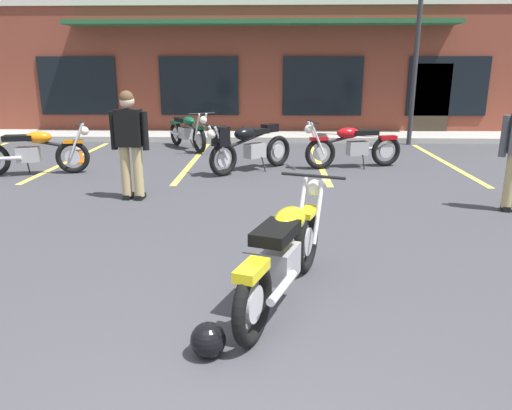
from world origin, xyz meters
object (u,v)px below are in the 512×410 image
(motorcycle_foreground_classic, at_px, (285,252))
(motorcycle_silver_naked, at_px, (353,145))
(motorcycle_blue_standard, at_px, (34,151))
(parking_lot_lamp_post, at_px, (422,6))
(person_in_shorts_foreground, at_px, (130,139))
(motorcycle_green_cafe_racer, at_px, (247,145))
(helmet_on_pavement, at_px, (208,340))
(motorcycle_red_sportbike, at_px, (187,131))
(traffic_cone, at_px, (77,150))

(motorcycle_foreground_classic, relative_size, motorcycle_silver_naked, 0.98)
(motorcycle_blue_standard, relative_size, parking_lot_lamp_post, 0.38)
(person_in_shorts_foreground, bearing_deg, motorcycle_green_cafe_racer, 52.16)
(motorcycle_blue_standard, xyz_separation_m, motorcycle_green_cafe_racer, (4.07, 0.42, 0.07))
(helmet_on_pavement, height_order, parking_lot_lamp_post, parking_lot_lamp_post)
(helmet_on_pavement, relative_size, parking_lot_lamp_post, 0.05)
(motorcycle_red_sportbike, relative_size, motorcycle_blue_standard, 0.89)
(motorcycle_red_sportbike, bearing_deg, parking_lot_lamp_post, 8.49)
(person_in_shorts_foreground, relative_size, helmet_on_pavement, 6.44)
(motorcycle_blue_standard, xyz_separation_m, helmet_on_pavement, (4.11, -6.00, -0.33))
(motorcycle_green_cafe_racer, xyz_separation_m, helmet_on_pavement, (0.04, -6.43, -0.40))
(motorcycle_green_cafe_racer, height_order, parking_lot_lamp_post, parking_lot_lamp_post)
(traffic_cone, bearing_deg, motorcycle_silver_naked, -3.88)
(motorcycle_red_sportbike, height_order, motorcycle_silver_naked, same)
(motorcycle_silver_naked, xyz_separation_m, person_in_shorts_foreground, (-3.82, -2.64, 0.49))
(motorcycle_green_cafe_racer, height_order, traffic_cone, motorcycle_green_cafe_racer)
(motorcycle_red_sportbike, distance_m, parking_lot_lamp_post, 6.57)
(motorcycle_silver_naked, relative_size, motorcycle_green_cafe_racer, 1.23)
(motorcycle_blue_standard, xyz_separation_m, parking_lot_lamp_post, (8.21, 3.96, 2.99))
(motorcycle_silver_naked, relative_size, helmet_on_pavement, 7.98)
(motorcycle_foreground_classic, xyz_separation_m, helmet_on_pavement, (-0.57, -0.89, -0.33))
(motorcycle_green_cafe_racer, bearing_deg, motorcycle_red_sportbike, 121.62)
(motorcycle_green_cafe_racer, xyz_separation_m, traffic_cone, (-3.75, 0.87, -0.27))
(person_in_shorts_foreground, bearing_deg, motorcycle_blue_standard, 143.80)
(motorcycle_blue_standard, distance_m, parking_lot_lamp_post, 9.60)
(motorcycle_green_cafe_racer, bearing_deg, traffic_cone, 166.94)
(motorcycle_foreground_classic, height_order, motorcycle_silver_naked, same)
(person_in_shorts_foreground, bearing_deg, parking_lot_lamp_post, 44.39)
(helmet_on_pavement, distance_m, parking_lot_lamp_post, 11.27)
(motorcycle_blue_standard, bearing_deg, helmet_on_pavement, -55.60)
(motorcycle_foreground_classic, relative_size, traffic_cone, 3.83)
(motorcycle_foreground_classic, bearing_deg, motorcycle_green_cafe_racer, 96.23)
(motorcycle_blue_standard, bearing_deg, person_in_shorts_foreground, -36.20)
(motorcycle_blue_standard, bearing_deg, motorcycle_foreground_classic, -47.56)
(motorcycle_red_sportbike, relative_size, motorcycle_silver_naked, 0.89)
(motorcycle_red_sportbike, bearing_deg, motorcycle_foreground_classic, -74.67)
(motorcycle_silver_naked, relative_size, traffic_cone, 3.91)
(motorcycle_foreground_classic, height_order, motorcycle_green_cafe_racer, same)
(motorcycle_foreground_classic, distance_m, motorcycle_green_cafe_racer, 5.57)
(motorcycle_green_cafe_racer, distance_m, person_in_shorts_foreground, 2.78)
(helmet_on_pavement, bearing_deg, motorcycle_blue_standard, 124.40)
(person_in_shorts_foreground, bearing_deg, traffic_cone, 124.19)
(person_in_shorts_foreground, xyz_separation_m, helmet_on_pavement, (1.72, -4.26, -0.82))
(motorcycle_green_cafe_racer, distance_m, parking_lot_lamp_post, 6.18)
(motorcycle_foreground_classic, xyz_separation_m, motorcycle_blue_standard, (-4.68, 5.11, 0.00))
(motorcycle_silver_naked, bearing_deg, traffic_cone, 176.12)
(motorcycle_blue_standard, relative_size, motorcycle_green_cafe_racer, 1.23)
(motorcycle_foreground_classic, height_order, helmet_on_pavement, motorcycle_foreground_classic)
(motorcycle_silver_naked, bearing_deg, helmet_on_pavement, -106.91)
(motorcycle_foreground_classic, xyz_separation_m, motorcycle_silver_naked, (1.53, 6.01, 0.00))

